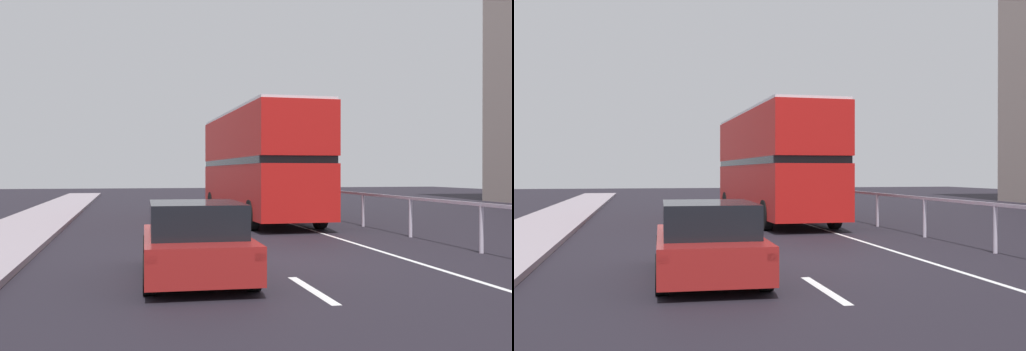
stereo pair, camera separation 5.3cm
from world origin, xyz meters
TOP-DOWN VIEW (x-y plane):
  - ground_plane at (0.00, 0.00)m, footprint 75.14×120.00m
  - lane_paint_markings at (1.90, 8.20)m, footprint 3.19×46.00m
  - bridge_side_railing at (5.23, 9.00)m, footprint 0.10×42.00m
  - double_decker_bus_red at (2.22, 10.61)m, footprint 2.79×10.96m
  - hatchback_car_near at (-1.72, -1.53)m, footprint 1.94×4.23m

SIDE VIEW (x-z plane):
  - ground_plane at x=0.00m, z-range -0.10..0.00m
  - lane_paint_markings at x=1.90m, z-range 0.00..0.01m
  - hatchback_car_near at x=-1.72m, z-range -0.03..1.34m
  - bridge_side_railing at x=5.23m, z-range 0.36..1.54m
  - double_decker_bus_red at x=2.22m, z-range 0.15..4.42m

